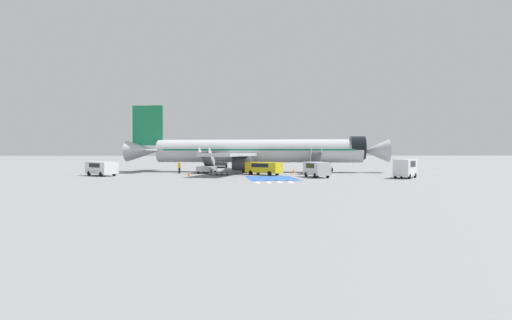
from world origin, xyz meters
The scene contains 22 objects.
ground_plane centered at (0.00, 0.00, 0.00)m, with size 600.00×600.00×0.00m, color slate.
apron_leadline_yellow centered at (-0.68, -0.94, 0.00)m, with size 0.20×77.33×0.01m, color gold.
apron_stand_patch_blue centered at (-0.68, -16.79, 0.00)m, with size 5.87×10.11×0.01m, color #2856A8.
apron_walkway_bar_0 centered at (-3.08, -22.85, 0.00)m, with size 0.44×3.60×0.01m, color silver.
apron_walkway_bar_1 centered at (-1.88, -22.85, 0.00)m, with size 0.44×3.60×0.01m, color silver.
apron_walkway_bar_2 centered at (-0.68, -22.85, 0.00)m, with size 0.44×3.60×0.01m, color silver.
apron_walkway_bar_3 centered at (0.52, -22.85, 0.00)m, with size 0.44×3.60×0.01m, color silver.
airliner centered at (-1.33, -0.81, 3.43)m, with size 42.88×31.34×11.06m.
boarding_stairs_forward centered at (7.42, -7.10, 0.99)m, with size 3.12×5.51×3.99m.
boarding_stairs_aft centered at (-8.91, -3.76, 1.00)m, with size 3.12×5.51×4.06m.
fuel_tanker centered at (-6.50, 19.73, 1.87)m, with size 2.96×9.95×3.67m.
service_van_0 centered at (5.36, -15.59, 1.18)m, with size 2.69×4.81×1.96m.
service_van_1 centered at (-0.76, -9.50, 1.10)m, with size 5.22×5.06×1.80m.
service_van_2 centered at (15.97, -18.20, 1.40)m, with size 4.19×4.42×2.36m.
service_van_3 centered at (-23.12, -9.47, 1.16)m, with size 4.99×4.94×1.90m.
baggage_cart centered at (-7.12, -9.01, 0.26)m, with size 2.92×2.88×0.87m.
ground_crew_0 centered at (-13.27, -2.00, 1.04)m, with size 0.24×0.43×1.80m.
ground_crew_1 centered at (-3.39, -4.29, 0.98)m, with size 0.43×0.49×1.70m.
ground_crew_2 centered at (-2.14, -5.13, 1.02)m, with size 0.48×0.45×1.77m.
ground_crew_3 centered at (-13.04, -4.73, 1.03)m, with size 0.44×0.25×1.78m.
traffic_cone_0 centered at (-11.18, -10.71, 0.24)m, with size 0.43×0.43×0.47m.
traffic_cone_1 centered at (4.52, -4.60, 0.30)m, with size 0.53×0.53×0.59m.
Camera 1 is at (-7.45, -65.73, 3.24)m, focal length 28.00 mm.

